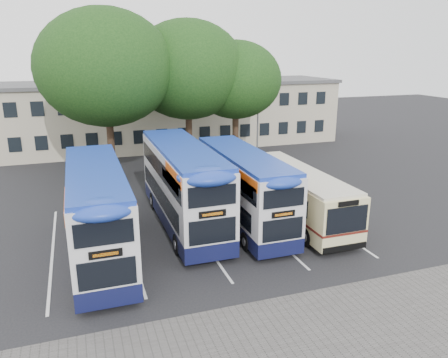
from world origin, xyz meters
TOP-DOWN VIEW (x-y plane):
  - ground at (0.00, 0.00)m, footprint 120.00×120.00m
  - paving_strip at (-2.00, -5.00)m, footprint 40.00×6.00m
  - bay_lines at (-3.75, 5.00)m, footprint 14.12×11.00m
  - depot_building at (0.00, 26.99)m, footprint 32.40×8.40m
  - lamp_post at (6.00, 19.97)m, footprint 0.25×1.05m
  - tree_left at (-6.92, 16.35)m, footprint 9.39×9.39m
  - tree_mid at (-0.84, 17.66)m, footprint 8.73×8.73m
  - tree_right at (2.98, 17.49)m, footprint 7.12×7.12m
  - bus_dd_left at (-8.61, 3.89)m, footprint 2.42×9.98m
  - bus_dd_mid at (-4.12, 6.27)m, footprint 2.52×10.39m
  - bus_dd_right at (-1.08, 5.35)m, footprint 2.31×9.53m
  - bus_single at (1.90, 5.00)m, footprint 2.42×9.51m

SIDE VIEW (x-z plane):
  - ground at x=0.00m, z-range 0.00..0.00m
  - paving_strip at x=-2.00m, z-range 0.00..0.01m
  - bay_lines at x=-3.75m, z-range 0.00..0.01m
  - bus_single at x=1.90m, z-range 0.19..3.02m
  - bus_dd_right at x=-1.08m, z-range 0.20..4.17m
  - bus_dd_left at x=-8.61m, z-range 0.21..4.37m
  - bus_dd_mid at x=-4.12m, z-range 0.22..4.55m
  - depot_building at x=0.00m, z-range 0.05..6.25m
  - lamp_post at x=6.00m, z-range 0.55..9.61m
  - tree_right at x=2.98m, z-range 1.88..11.71m
  - tree_mid at x=-0.84m, z-range 1.94..13.28m
  - tree_left at x=-6.92m, z-range 1.95..13.84m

